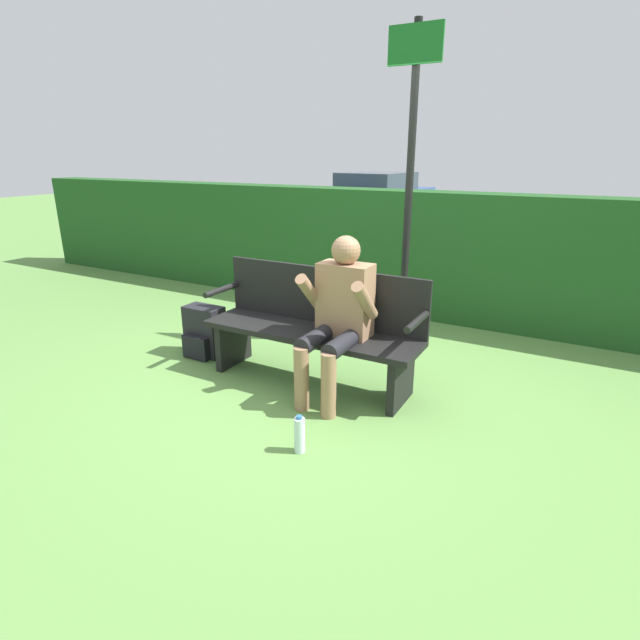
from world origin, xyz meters
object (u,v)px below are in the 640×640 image
at_px(person_seated, 339,311).
at_px(backpack, 204,332).
at_px(park_bench, 314,326).
at_px(water_bottle, 299,435).
at_px(parked_car, 376,198).
at_px(signpost, 410,168).

xyz_separation_m(person_seated, backpack, (-1.44, 0.09, -0.46)).
relative_size(park_bench, water_bottle, 7.08).
bearing_deg(water_bottle, parked_car, 110.56).
bearing_deg(parked_car, backpack, -161.71).
relative_size(water_bottle, signpost, 0.09).
distance_m(park_bench, parked_car, 10.04).
distance_m(person_seated, signpost, 1.62).
height_order(park_bench, parked_car, parked_car).
height_order(backpack, parked_car, parked_car).
distance_m(park_bench, signpost, 1.70).
bearing_deg(person_seated, backpack, 176.24).
relative_size(backpack, parked_car, 0.11).
height_order(person_seated, water_bottle, person_seated).
height_order(backpack, signpost, signpost).
height_order(park_bench, water_bottle, park_bench).
xyz_separation_m(water_bottle, parked_car, (-3.90, 10.40, 0.50)).
distance_m(person_seated, water_bottle, 1.02).
height_order(water_bottle, signpost, signpost).
relative_size(signpost, parked_car, 0.70).
xyz_separation_m(park_bench, backpack, (-1.15, -0.04, -0.25)).
bearing_deg(person_seated, park_bench, 155.31).
bearing_deg(parked_car, person_seated, -154.02).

